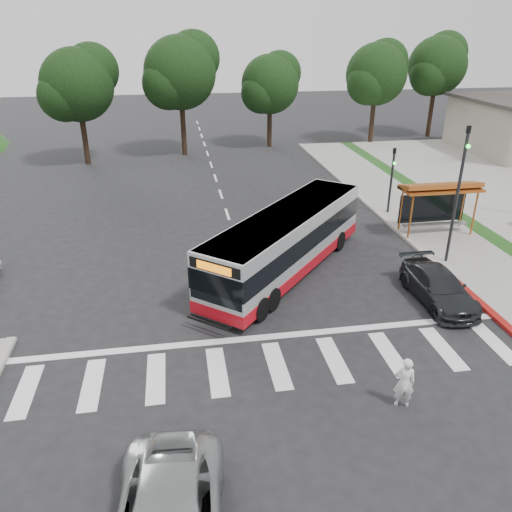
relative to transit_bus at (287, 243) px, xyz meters
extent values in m
plane|color=black|center=(-1.83, -1.86, -1.44)|extent=(140.00, 140.00, 0.00)
cube|color=gray|center=(9.17, 6.14, -1.38)|extent=(4.00, 40.00, 0.12)
cube|color=#9E9991|center=(7.17, 6.14, -1.37)|extent=(0.30, 40.00, 0.15)
cube|color=maroon|center=(7.17, -3.86, -1.36)|extent=(0.32, 6.00, 0.15)
cube|color=silver|center=(-1.83, -6.86, -1.43)|extent=(18.00, 2.60, 0.01)
cylinder|color=#A34F1B|center=(7.17, 2.54, -0.17)|extent=(0.10, 0.10, 2.30)
cylinder|color=#A34F1B|center=(10.77, 2.54, -0.17)|extent=(0.10, 0.10, 2.30)
cylinder|color=#A34F1B|center=(7.17, 3.74, -0.17)|extent=(0.10, 0.10, 2.30)
cylinder|color=#A34F1B|center=(10.77, 3.74, -0.17)|extent=(0.10, 0.10, 2.30)
cube|color=#A34F1B|center=(8.97, 3.14, 1.13)|extent=(4.20, 1.60, 0.12)
cube|color=#A34F1B|center=(8.97, 3.19, 1.28)|extent=(4.20, 1.32, 0.51)
cube|color=black|center=(8.97, 3.74, -0.12)|extent=(3.80, 0.06, 1.60)
cube|color=gray|center=(8.97, 3.14, -0.87)|extent=(3.60, 0.40, 0.08)
cylinder|color=black|center=(7.77, -0.36, 1.81)|extent=(0.14, 0.14, 6.50)
imported|color=black|center=(7.77, -0.36, 4.56)|extent=(0.16, 0.20, 1.00)
sphere|color=#19E533|center=(7.77, -0.54, 4.21)|extent=(0.18, 0.18, 0.18)
cylinder|color=black|center=(7.77, 6.64, 0.56)|extent=(0.14, 0.14, 4.00)
imported|color=black|center=(7.77, 6.64, 2.06)|extent=(0.16, 0.20, 1.00)
sphere|color=#19E533|center=(7.77, 6.46, 1.71)|extent=(0.18, 0.18, 0.18)
cylinder|color=black|center=(14.17, 26.14, 0.86)|extent=(0.44, 0.44, 4.40)
sphere|color=black|center=(14.17, 26.14, 4.86)|extent=(5.60, 5.60, 5.60)
sphere|color=black|center=(15.29, 26.98, 5.86)|extent=(4.20, 4.20, 4.20)
sphere|color=black|center=(13.19, 25.44, 4.16)|extent=(3.92, 3.92, 3.92)
cylinder|color=black|center=(21.17, 28.14, 0.98)|extent=(0.44, 0.44, 4.84)
sphere|color=black|center=(21.17, 28.14, 5.38)|extent=(5.60, 5.60, 5.60)
sphere|color=black|center=(22.29, 28.98, 6.48)|extent=(4.20, 4.20, 4.20)
sphere|color=black|center=(20.19, 27.44, 4.61)|extent=(3.92, 3.92, 3.92)
cylinder|color=black|center=(-3.83, 24.14, 0.98)|extent=(0.44, 0.44, 4.84)
sphere|color=black|center=(-3.83, 24.14, 5.38)|extent=(6.00, 6.00, 6.00)
sphere|color=black|center=(-2.63, 25.04, 6.48)|extent=(4.50, 4.50, 4.50)
sphere|color=black|center=(-4.88, 23.39, 4.61)|extent=(4.20, 4.20, 4.20)
cylinder|color=black|center=(4.17, 26.14, 0.54)|extent=(0.44, 0.44, 3.96)
sphere|color=black|center=(4.17, 26.14, 4.14)|extent=(5.20, 5.20, 5.20)
sphere|color=black|center=(5.21, 26.92, 5.04)|extent=(3.90, 3.90, 3.90)
sphere|color=black|center=(3.26, 25.49, 3.51)|extent=(3.64, 3.64, 3.64)
cylinder|color=black|center=(-11.83, 22.14, 0.76)|extent=(0.44, 0.44, 4.40)
sphere|color=black|center=(-11.83, 22.14, 4.76)|extent=(5.60, 5.60, 5.60)
sphere|color=black|center=(-10.71, 22.98, 5.76)|extent=(4.20, 4.20, 4.20)
sphere|color=black|center=(-12.81, 21.44, 4.06)|extent=(3.92, 3.92, 3.92)
imported|color=silver|center=(1.46, -9.36, -0.59)|extent=(0.70, 0.56, 1.69)
imported|color=#212427|center=(5.55, -3.69, -0.79)|extent=(1.85, 4.51, 1.31)
camera|label=1|loc=(-4.74, -20.21, 8.92)|focal=35.00mm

